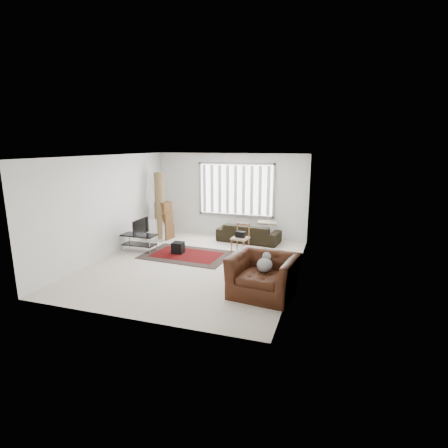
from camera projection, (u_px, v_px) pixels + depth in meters
The scene contains 11 objects.
room at pixel (203, 193), 8.94m from camera, with size 6.00×6.02×2.71m.
persian_rug at pixel (187, 255), 9.58m from camera, with size 2.40×1.67×0.02m.
tv_stand at pixel (139, 239), 9.89m from camera, with size 0.98×0.44×0.49m.
tv at pixel (138, 227), 9.81m from camera, with size 0.79×0.10×0.45m, color black.
subwoofer at pixel (178, 248), 9.70m from camera, with size 0.30×0.30×0.30m, color black.
moving_boxes at pixel (164, 222), 11.18m from camera, with size 0.56×0.53×1.19m.
white_flatpack at pixel (157, 230), 10.97m from camera, with size 0.53×0.08×0.68m, color silver.
rolled_rug at pixel (160, 206), 11.04m from camera, with size 0.32×0.32×2.11m, color brown.
sofa at pixel (249, 230), 10.82m from camera, with size 1.92×0.83×0.74m, color black.
side_chair at pixel (241, 237), 9.79m from camera, with size 0.49×0.49×0.80m.
armchair at pixel (263, 272), 6.96m from camera, with size 1.41×1.26×0.95m.
Camera 1 is at (3.31, -7.77, 2.97)m, focal length 28.00 mm.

